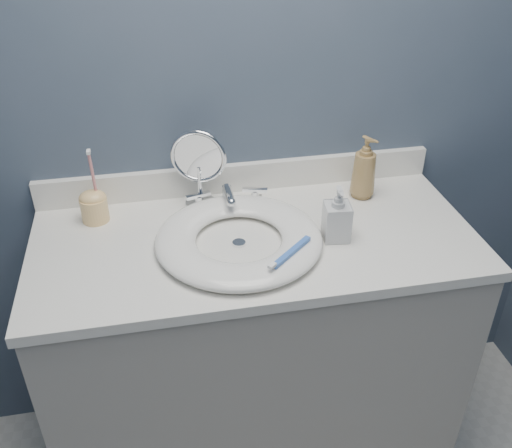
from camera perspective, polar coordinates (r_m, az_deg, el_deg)
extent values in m
cube|color=#3F4C5E|center=(1.67, -1.98, 13.23)|extent=(2.20, 0.02, 2.40)
cube|color=#A49F96|center=(1.86, -0.08, -12.87)|extent=(1.20, 0.55, 0.85)
cube|color=white|center=(1.58, -0.10, -1.69)|extent=(1.22, 0.57, 0.03)
cube|color=white|center=(1.77, -1.74, 4.69)|extent=(1.22, 0.02, 0.09)
cylinder|color=silver|center=(1.54, -1.71, -1.94)|extent=(0.04, 0.04, 0.01)
cube|color=silver|center=(1.71, -2.90, 2.08)|extent=(0.22, 0.05, 0.01)
cylinder|color=silver|center=(1.70, -2.93, 2.92)|extent=(0.03, 0.03, 0.06)
cylinder|color=silver|center=(1.64, -2.72, 2.97)|extent=(0.02, 0.09, 0.02)
sphere|color=silver|center=(1.60, -2.47, 2.18)|extent=(0.03, 0.03, 0.03)
cylinder|color=silver|center=(1.69, -5.76, 2.25)|extent=(0.02, 0.02, 0.03)
cube|color=silver|center=(1.68, -5.80, 2.87)|extent=(0.08, 0.03, 0.01)
cylinder|color=silver|center=(1.71, -0.11, 2.83)|extent=(0.02, 0.02, 0.03)
cube|color=silver|center=(1.70, -0.11, 3.44)|extent=(0.08, 0.03, 0.01)
cylinder|color=silver|center=(1.72, -5.51, 2.08)|extent=(0.09, 0.09, 0.01)
cylinder|color=silver|center=(1.69, -5.62, 3.86)|extent=(0.01, 0.01, 0.12)
torus|color=silver|center=(1.64, -5.80, 6.72)|extent=(0.16, 0.06, 0.16)
cylinder|color=white|center=(1.64, -5.80, 6.72)|extent=(0.13, 0.05, 0.14)
imported|color=#9C7A46|center=(1.74, 10.78, 5.59)|extent=(0.10, 0.10, 0.20)
imported|color=silver|center=(1.54, 8.14, 1.04)|extent=(0.08, 0.08, 0.16)
cylinder|color=#FECC7F|center=(1.68, -15.84, 1.43)|extent=(0.08, 0.08, 0.07)
ellipsoid|color=#FECC7F|center=(1.67, -16.03, 2.49)|extent=(0.08, 0.07, 0.05)
cylinder|color=#E07F81|center=(1.63, -15.98, 4.59)|extent=(0.01, 0.02, 0.15)
cube|color=white|center=(1.59, -16.41, 6.93)|extent=(0.01, 0.02, 0.01)
cube|color=blue|center=(1.44, 3.59, -2.82)|extent=(0.13, 0.11, 0.01)
cube|color=white|center=(1.38, 1.62, -4.19)|extent=(0.03, 0.02, 0.01)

